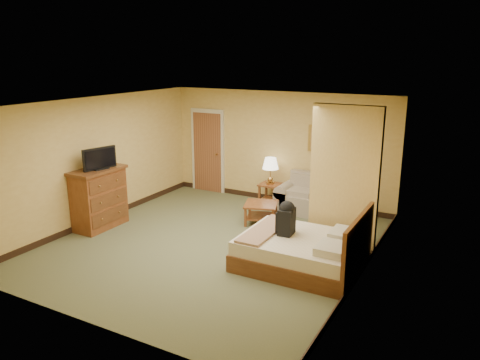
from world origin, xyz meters
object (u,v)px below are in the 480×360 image
Objects in this scene: loveseat at (316,201)px; bed at (303,251)px; dresser at (99,198)px; coffee_table at (261,209)px.

bed is (0.73, -2.67, 0.01)m from loveseat.
dresser is 0.63× the size of bed.
loveseat is 0.88× the size of bed.
dresser reaches higher than coffee_table.
loveseat is 1.40× the size of dresser.
loveseat is at bearing 38.88° from dresser.
coffee_table is 0.68× the size of dresser.
loveseat is 2.77m from bed.
coffee_table is 3.30m from dresser.
bed is at bearing 2.73° from dresser.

